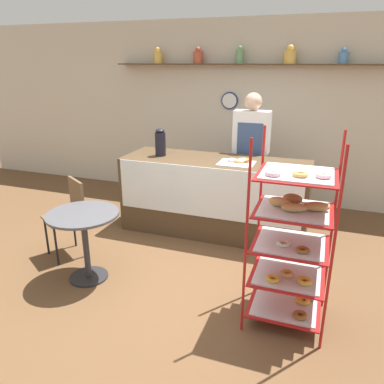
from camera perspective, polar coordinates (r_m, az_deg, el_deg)
ground_plane at (r=3.87m, az=-2.34°, el=-13.57°), size 14.00×14.00×0.00m
back_wall at (r=5.90m, az=7.61°, el=12.03°), size 10.00×0.30×2.70m
display_counter at (r=4.76m, az=3.42°, el=-0.61°), size 2.31×0.77×0.96m
pastry_rack at (r=3.13m, az=14.98°, el=-7.17°), size 0.64×0.58×1.60m
person_worker at (r=5.10m, az=8.92°, el=5.98°), size 0.47×0.23×1.72m
cafe_table at (r=3.83m, az=-16.11°, el=-5.55°), size 0.70×0.70×0.72m
cafe_chair at (r=4.38m, az=-18.09°, el=-2.60°), size 0.52×0.52×0.87m
coffee_carafe at (r=4.80m, az=-4.84°, el=7.52°), size 0.13×0.13×0.35m
donut_tray_counter at (r=4.48m, az=7.18°, el=4.62°), size 0.42×0.33×0.05m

